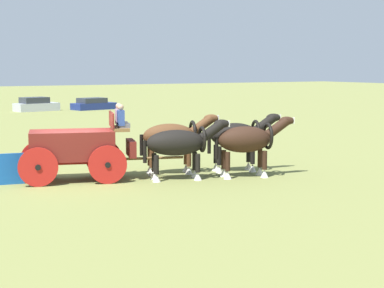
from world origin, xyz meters
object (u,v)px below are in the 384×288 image
object	(u,v)px
draft_horse_rear_near	(173,138)
draft_horse_lead_off	(248,141)
parked_vehicle_e	(36,105)
draft_horse_rear_off	(180,144)
draft_horse_lead_near	(238,136)
show_wagon	(76,146)
parked_vehicle_f	(93,104)

from	to	relation	value
draft_horse_rear_near	draft_horse_lead_off	bearing A→B (deg)	-43.60
parked_vehicle_e	draft_horse_lead_off	bearing A→B (deg)	-94.21
draft_horse_rear_near	parked_vehicle_e	distance (m)	36.55
draft_horse_rear_off	draft_horse_lead_near	size ratio (longest dim) A/B	1.07
show_wagon	parked_vehicle_f	xyz separation A→B (m)	(13.98, 35.09, -0.78)
parked_vehicle_f	parked_vehicle_e	bearing A→B (deg)	172.97
draft_horse_lead_near	parked_vehicle_e	bearing A→B (deg)	86.24
draft_horse_lead_near	draft_horse_rear_near	bearing A→B (deg)	162.95
draft_horse_lead_off	draft_horse_rear_off	bearing A→B (deg)	162.95
draft_horse_rear_near	draft_horse_lead_off	size ratio (longest dim) A/B	1.00
draft_horse_lead_near	parked_vehicle_f	distance (m)	37.14
draft_horse_rear_off	draft_horse_rear_near	bearing A→B (deg)	73.33
draft_horse_lead_near	parked_vehicle_f	bearing A→B (deg)	77.88
show_wagon	draft_horse_rear_off	distance (m)	3.72
draft_horse_rear_near	parked_vehicle_f	xyz separation A→B (m)	(10.29, 35.54, -0.91)
draft_horse_rear_off	show_wagon	bearing A→B (deg)	152.90
show_wagon	draft_horse_rear_near	distance (m)	3.72
draft_horse_rear_near	draft_horse_lead_near	xyz separation A→B (m)	(2.49, -0.76, -0.01)
draft_horse_rear_off	parked_vehicle_f	distance (m)	38.31
draft_horse_lead_near	draft_horse_lead_off	size ratio (longest dim) A/B	0.97
draft_horse_lead_off	parked_vehicle_e	size ratio (longest dim) A/B	0.72
show_wagon	draft_horse_lead_off	size ratio (longest dim) A/B	1.98
draft_horse_rear_near	draft_horse_lead_near	distance (m)	2.61
draft_horse_lead_off	parked_vehicle_f	world-z (taller)	draft_horse_lead_off
draft_horse_rear_off	parked_vehicle_f	size ratio (longest dim) A/B	0.72
draft_horse_rear_near	draft_horse_lead_near	world-z (taller)	draft_horse_rear_near
show_wagon	draft_horse_lead_off	xyz separation A→B (m)	(5.79, -2.46, 0.11)
draft_horse_rear_off	draft_horse_lead_near	distance (m)	2.91
draft_horse_rear_near	parked_vehicle_e	size ratio (longest dim) A/B	0.72
draft_horse_lead_near	parked_vehicle_f	world-z (taller)	draft_horse_lead_near
show_wagon	parked_vehicle_f	world-z (taller)	show_wagon
draft_horse_lead_off	parked_vehicle_e	distance (m)	38.32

